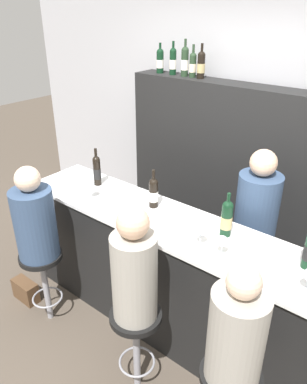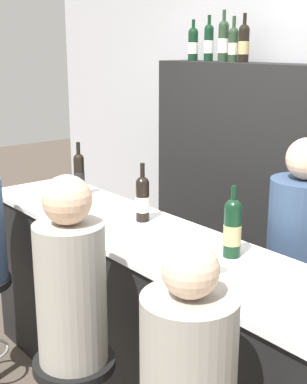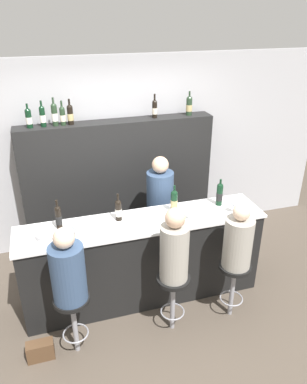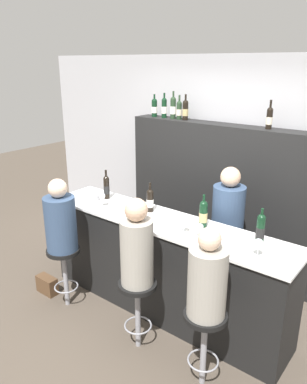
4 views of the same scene
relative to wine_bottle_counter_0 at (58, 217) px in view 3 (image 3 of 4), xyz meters
name	(u,v)px [view 3 (image 3 of 4)]	position (x,y,z in m)	size (l,w,h in m)	color
ground_plane	(150,310)	(0.87, -0.37, -1.17)	(16.00, 16.00, 0.00)	#4C4238
wall_back	(115,154)	(0.87, 1.33, 0.13)	(6.40, 0.05, 2.60)	#B2B2B7
bar_counter	(144,260)	(0.87, -0.10, -0.65)	(2.72, 0.58, 1.03)	black
back_bar_cabinet	(120,186)	(0.87, 1.11, -0.26)	(2.55, 0.28, 1.82)	black
wine_bottle_counter_0	(58,217)	(0.00, 0.00, 0.00)	(0.07, 0.07, 0.34)	black
wine_bottle_counter_1	(118,210)	(0.63, 0.00, -0.01)	(0.07, 0.07, 0.31)	black
wine_bottle_counter_2	(174,201)	(1.27, 0.00, 0.00)	(0.08, 0.08, 0.32)	black
wine_bottle_counter_3	(220,194)	(1.83, 0.00, 0.00)	(0.07, 0.07, 0.33)	black
wine_bottle_backbar_0	(29,118)	(-0.18, 1.11, 0.77)	(0.07, 0.07, 0.29)	black
wine_bottle_backbar_1	(43,116)	(-0.02, 1.11, 0.78)	(0.07, 0.07, 0.31)	black
wine_bottle_backbar_2	(55,114)	(0.12, 1.11, 0.79)	(0.07, 0.07, 0.34)	#233823
wine_bottle_backbar_3	(63,116)	(0.21, 1.11, 0.77)	(0.07, 0.07, 0.30)	#233823
wine_bottle_backbar_4	(70,114)	(0.30, 1.11, 0.78)	(0.07, 0.07, 0.31)	black
wine_bottle_backbar_5	(155,109)	(1.38, 1.11, 0.77)	(0.07, 0.07, 0.31)	black
wine_bottle_backbar_6	(189,105)	(1.86, 1.11, 0.78)	(0.08, 0.08, 0.31)	#233823
wine_glass_0	(75,227)	(0.15, -0.22, -0.02)	(0.07, 0.07, 0.16)	silver
wine_glass_1	(175,212)	(1.20, -0.22, -0.02)	(0.08, 0.08, 0.16)	silver
wine_glass_2	(189,212)	(1.36, -0.22, -0.04)	(0.07, 0.07, 0.14)	silver
wine_glass_3	(234,204)	(1.90, -0.22, -0.03)	(0.08, 0.08, 0.15)	silver
metal_bowl	(48,235)	(-0.13, -0.15, -0.11)	(0.23, 0.23, 0.06)	#B7B7BC
bar_stool_left	(73,310)	(0.01, -0.68, -0.65)	(0.34, 0.34, 0.67)	gray
guest_seated_left	(68,270)	(0.01, -0.68, -0.17)	(0.32, 0.32, 0.76)	#334766
bar_stool_middle	(173,289)	(1.03, -0.68, -0.65)	(0.34, 0.34, 0.67)	gray
guest_seated_middle	(174,249)	(1.03, -0.68, -0.15)	(0.28, 0.28, 0.79)	gray
bar_stool_right	(234,277)	(1.72, -0.68, -0.65)	(0.34, 0.34, 0.67)	gray
guest_seated_right	(238,240)	(1.72, -0.68, -0.19)	(0.30, 0.30, 0.72)	gray
bartender	(160,216)	(1.27, 0.51, -0.48)	(0.34, 0.34, 1.51)	#334766
handbag	(40,351)	(-0.34, -0.68, -1.07)	(0.26, 0.12, 0.20)	#513823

